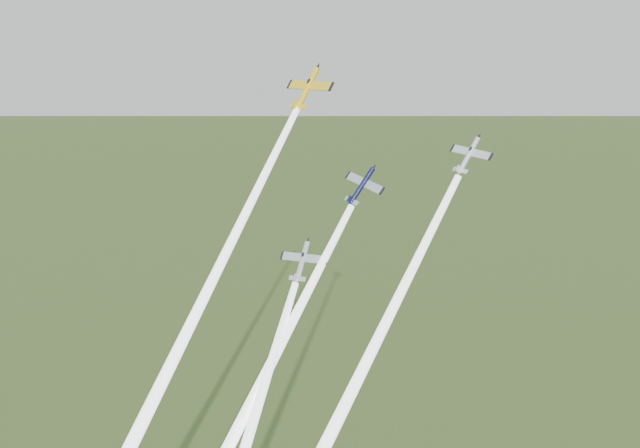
{
  "coord_description": "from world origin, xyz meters",
  "views": [
    {
      "loc": [
        66.92,
        -87.59,
        119.24
      ],
      "look_at": [
        0.0,
        -6.0,
        92.0
      ],
      "focal_mm": 45.0,
      "sensor_mm": 36.0,
      "label": 1
    }
  ],
  "objects_px": {
    "plane_silver_right": "(469,155)",
    "plane_silver_low": "(302,261)",
    "plane_navy": "(362,185)",
    "plane_yellow": "(307,88)"
  },
  "relations": [
    {
      "from": "plane_yellow",
      "to": "plane_navy",
      "type": "xyz_separation_m",
      "value": [
        11.55,
        -2.15,
        -12.39
      ]
    },
    {
      "from": "plane_silver_right",
      "to": "plane_silver_low",
      "type": "distance_m",
      "value": 26.28
    },
    {
      "from": "plane_navy",
      "to": "plane_yellow",
      "type": "bearing_deg",
      "value": 178.89
    },
    {
      "from": "plane_navy",
      "to": "plane_silver_right",
      "type": "bearing_deg",
      "value": 31.49
    },
    {
      "from": "plane_yellow",
      "to": "plane_silver_right",
      "type": "xyz_separation_m",
      "value": [
        24.8,
        3.23,
        -7.45
      ]
    },
    {
      "from": "plane_yellow",
      "to": "plane_silver_right",
      "type": "relative_size",
      "value": 1.32
    },
    {
      "from": "plane_navy",
      "to": "plane_silver_low",
      "type": "distance_m",
      "value": 13.17
    },
    {
      "from": "plane_yellow",
      "to": "plane_navy",
      "type": "bearing_deg",
      "value": -6.19
    },
    {
      "from": "plane_silver_low",
      "to": "plane_navy",
      "type": "bearing_deg",
      "value": 50.96
    },
    {
      "from": "plane_silver_right",
      "to": "plane_silver_low",
      "type": "relative_size",
      "value": 0.93
    }
  ]
}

